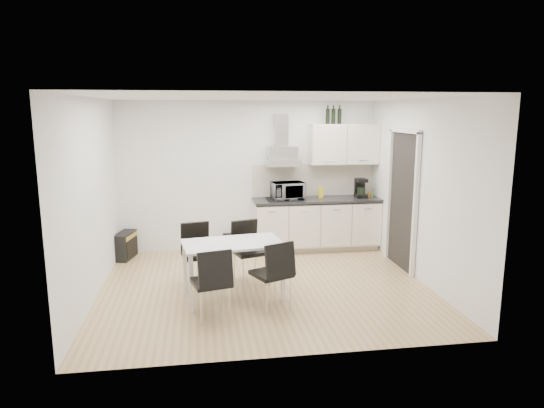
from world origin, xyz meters
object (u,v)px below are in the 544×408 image
at_px(dining_table, 233,249).
at_px(chair_near_right, 271,274).
at_px(floor_speaker, 228,242).
at_px(chair_far_left, 198,256).
at_px(chair_far_right, 249,252).
at_px(guitar_amp, 125,245).
at_px(kitchenette, 318,203).
at_px(chair_near_left, 211,283).

height_order(dining_table, chair_near_right, chair_near_right).
relative_size(dining_table, floor_speaker, 4.78).
bearing_deg(chair_near_right, chair_far_left, 109.34).
distance_m(chair_far_right, guitar_amp, 2.42).
xyz_separation_m(chair_far_right, floor_speaker, (-0.20, 1.69, -0.30)).
bearing_deg(chair_near_right, chair_far_right, 75.62).
bearing_deg(kitchenette, guitar_amp, -178.53).
relative_size(chair_near_left, chair_near_right, 1.00).
bearing_deg(kitchenette, dining_table, -128.61).
height_order(dining_table, chair_far_left, chair_far_left).
bearing_deg(chair_far_right, chair_near_right, 82.52).
xyz_separation_m(dining_table, floor_speaker, (0.07, 2.23, -0.52)).
xyz_separation_m(dining_table, chair_near_left, (-0.30, -0.63, -0.22)).
xyz_separation_m(kitchenette, floor_speaker, (-1.58, 0.17, -0.69)).
bearing_deg(chair_far_left, floor_speaker, -118.60).
bearing_deg(guitar_amp, chair_far_left, -37.39).
distance_m(kitchenette, guitar_amp, 3.36).
bearing_deg(floor_speaker, kitchenette, -9.05).
height_order(dining_table, chair_near_left, chair_near_left).
relative_size(kitchenette, dining_table, 1.84).
relative_size(chair_far_left, floor_speaker, 3.08).
xyz_separation_m(kitchenette, guitar_amp, (-3.31, -0.08, -0.61)).
bearing_deg(chair_near_left, chair_far_right, 50.01).
relative_size(chair_near_left, floor_speaker, 3.08).
distance_m(guitar_amp, floor_speaker, 1.75).
bearing_deg(dining_table, kitchenette, 43.04).
bearing_deg(chair_near_right, guitar_amp, 106.76).
height_order(dining_table, floor_speaker, dining_table).
height_order(kitchenette, dining_table, kitchenette).
xyz_separation_m(chair_near_left, guitar_amp, (-1.36, 2.62, -0.22)).
xyz_separation_m(dining_table, chair_far_right, (0.27, 0.54, -0.22)).
xyz_separation_m(chair_near_right, guitar_amp, (-2.10, 2.42, -0.22)).
distance_m(chair_far_left, guitar_amp, 1.92).
bearing_deg(chair_near_right, floor_speaker, 73.76).
distance_m(chair_near_right, guitar_amp, 3.21).
distance_m(chair_far_left, chair_far_right, 0.72).
distance_m(kitchenette, dining_table, 2.65).
height_order(kitchenette, chair_far_right, kitchenette).
bearing_deg(kitchenette, chair_near_right, -115.77).
xyz_separation_m(dining_table, guitar_amp, (-1.66, 1.98, -0.44)).
bearing_deg(floor_speaker, dining_table, -94.88).
bearing_deg(chair_far_left, chair_far_right, 171.23).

